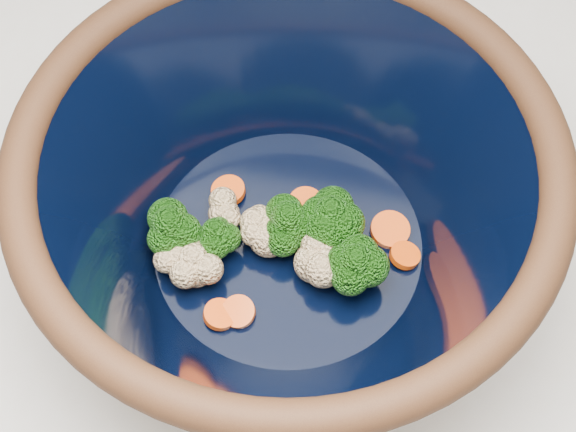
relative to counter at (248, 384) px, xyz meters
The scene contains 3 objects.
counter is the anchor object (origin of this frame).
mixing_bowl 0.55m from the counter, 26.84° to the right, with size 0.40×0.40×0.18m.
vegetable_pile 0.52m from the counter, 41.02° to the right, with size 0.22×0.14×0.06m.
Camera 1 is at (0.13, -0.35, 1.52)m, focal length 50.00 mm.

